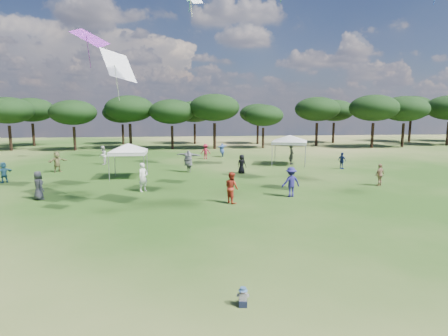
# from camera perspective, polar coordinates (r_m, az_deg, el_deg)

# --- Properties ---
(tree_line) EXTENTS (108.78, 17.63, 7.77)m
(tree_line) POSITION_cam_1_polar(r_m,az_deg,el_deg) (55.10, -2.67, 8.88)
(tree_line) COLOR black
(tree_line) RESTS_ON ground
(tent_left) EXTENTS (5.62, 5.62, 3.05)m
(tent_left) POSITION_cam_1_polar(r_m,az_deg,el_deg) (30.25, -14.41, 3.43)
(tent_left) COLOR gray
(tent_left) RESTS_ON ground
(tent_right) EXTENTS (6.23, 6.23, 3.22)m
(tent_right) POSITION_cam_1_polar(r_m,az_deg,el_deg) (37.14, 9.99, 4.78)
(tent_right) COLOR gray
(tent_right) RESTS_ON ground
(toddler) EXTENTS (0.38, 0.41, 0.54)m
(toddler) POSITION_cam_1_polar(r_m,az_deg,el_deg) (10.79, 2.91, -19.10)
(toddler) COLOR black
(toddler) RESTS_ON ground
(festival_crowd) EXTENTS (28.57, 23.11, 1.92)m
(festival_crowd) POSITION_cam_1_polar(r_m,az_deg,el_deg) (31.76, -6.16, 0.73)
(festival_crowd) COLOR navy
(festival_crowd) RESTS_ON ground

